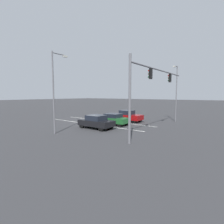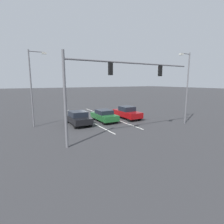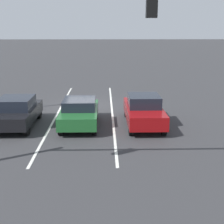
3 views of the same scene
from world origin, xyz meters
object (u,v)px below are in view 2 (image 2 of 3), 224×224
car_black_rightlane_front (78,118)px  street_lamp_left_shoulder (186,84)px  car_maroon_leftlane_front (127,113)px  traffic_signal_gantry (111,78)px  car_darkgreen_midlane_front (104,115)px  street_lamp_right_shoulder (33,84)px

car_black_rightlane_front → street_lamp_left_shoulder: street_lamp_left_shoulder is taller
car_maroon_leftlane_front → traffic_signal_gantry: bearing=46.8°
traffic_signal_gantry → street_lamp_left_shoulder: street_lamp_left_shoulder is taller
car_maroon_leftlane_front → street_lamp_left_shoulder: 7.71m
street_lamp_left_shoulder → traffic_signal_gantry: bearing=4.1°
car_black_rightlane_front → street_lamp_left_shoulder: bearing=153.0°
car_darkgreen_midlane_front → street_lamp_left_shoulder: size_ratio=0.52×
car_black_rightlane_front → street_lamp_right_shoulder: bearing=-19.2°
car_maroon_leftlane_front → street_lamp_left_shoulder: bearing=126.7°
car_maroon_leftlane_front → car_black_rightlane_front: size_ratio=1.07×
car_darkgreen_midlane_front → street_lamp_left_shoulder: 9.88m
car_maroon_leftlane_front → street_lamp_right_shoulder: size_ratio=0.55×
car_maroon_leftlane_front → street_lamp_left_shoulder: street_lamp_left_shoulder is taller
car_darkgreen_midlane_front → car_black_rightlane_front: car_black_rightlane_front is taller
car_darkgreen_midlane_front → traffic_signal_gantry: (2.47, 6.14, 4.23)m
car_darkgreen_midlane_front → traffic_signal_gantry: bearing=68.1°
car_darkgreen_midlane_front → car_black_rightlane_front: size_ratio=1.00×
street_lamp_right_shoulder → street_lamp_left_shoulder: size_ratio=1.01×
car_black_rightlane_front → car_darkgreen_midlane_front: bearing=-179.6°
car_maroon_leftlane_front → traffic_signal_gantry: (5.78, 6.16, 4.17)m
traffic_signal_gantry → street_lamp_left_shoulder: bearing=-175.9°
car_black_rightlane_front → traffic_signal_gantry: traffic_signal_gantry is taller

